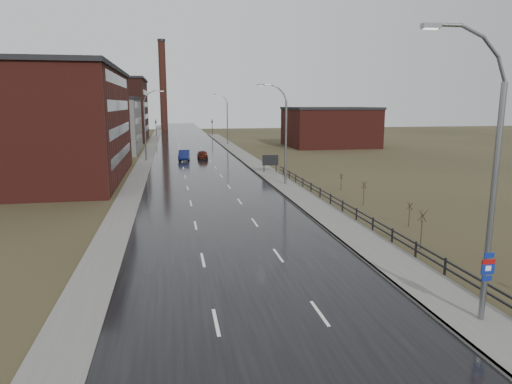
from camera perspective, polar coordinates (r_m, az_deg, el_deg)
name	(u,v)px	position (r m, az deg, el deg)	size (l,w,h in m)	color
ground	(293,371)	(17.16, 4.64, -21.40)	(320.00, 320.00, 0.00)	#2D2819
road	(196,161)	(74.63, -7.47, 3.82)	(14.00, 300.00, 0.06)	black
sidewalk_right	(286,186)	(51.35, 3.74, 0.74)	(3.20, 180.00, 0.18)	#595651
curb_right	(273,187)	(51.00, 2.08, 0.69)	(0.16, 180.00, 0.18)	slate
sidewalk_left	(144,162)	(74.65, -13.78, 3.62)	(2.40, 260.00, 0.12)	#595651
warehouse_near	(25,125)	(61.43, -26.92, 7.53)	(22.44, 28.56, 13.50)	#471914
warehouse_mid	(96,125)	(93.12, -19.42, 7.93)	(16.32, 20.40, 10.50)	slate
warehouse_far	(93,110)	(123.45, -19.72, 9.67)	(26.52, 24.48, 15.50)	#331611
building_right	(329,127)	(102.00, 9.17, 8.05)	(18.36, 16.32, 8.50)	#471914
smokestack	(163,85)	(164.10, -11.55, 12.95)	(2.70, 2.70, 30.70)	#331611
streetlight_main	(487,183)	(20.44, 26.94, 0.99)	(3.91, 0.29, 12.11)	slate
streetlight_right_mid	(283,134)	(51.59, 3.44, 7.23)	(3.36, 0.28, 11.35)	slate
streetlight_left	(147,125)	(76.13, -13.52, 8.14)	(3.36, 0.28, 11.35)	slate
streetlight_right_far	(226,119)	(104.75, -3.77, 9.10)	(3.36, 0.28, 11.35)	slate
guardrail	(360,215)	(36.26, 12.88, -2.82)	(0.10, 53.05, 1.10)	black
shrub_c	(422,229)	(30.93, 20.00, -4.32)	(0.61, 0.65, 2.60)	#382D23
shrub_d	(409,214)	(36.42, 18.63, -2.60)	(0.45, 0.48, 1.89)	#382D23
shrub_e	(364,193)	(42.86, 13.33, -0.07)	(0.54, 0.57, 2.26)	#382D23
shrub_f	(341,182)	(49.88, 10.60, 1.30)	(0.44, 0.46, 1.83)	#382D23
billboard	(270,161)	(61.37, 1.79, 3.92)	(2.19, 0.17, 2.45)	black
traffic_light_left	(156,120)	(134.10, -12.42, 8.75)	(0.58, 2.73, 5.30)	black
traffic_light_right	(212,120)	(134.57, -5.52, 8.95)	(0.58, 2.73, 5.30)	black
car_near	(184,155)	(76.56, -8.97, 4.55)	(1.73, 4.96, 1.63)	#0E1648
car_far	(203,155)	(78.09, -6.70, 4.66)	(1.70, 4.22, 1.44)	#43130B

